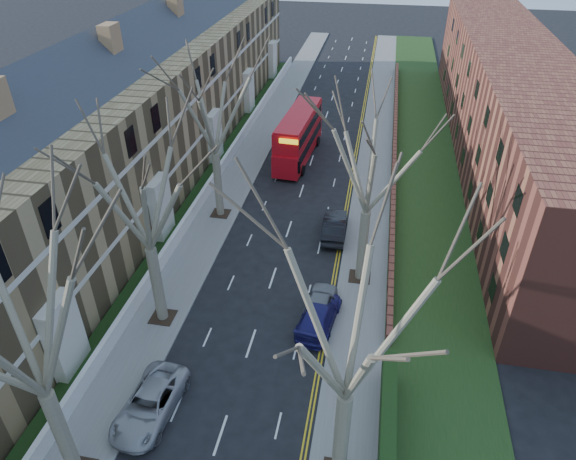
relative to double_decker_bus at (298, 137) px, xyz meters
The scene contains 16 objects.
pavement_left 5.11m from the double_decker_bus, behind, with size 3.00×102.00×0.12m, color slate.
pavement_right 7.63m from the double_decker_bus, ahead, with size 3.00×102.00×0.12m, color slate.
terrace_left 15.21m from the double_decker_bus, 146.10° to the right, with size 9.70×78.00×13.60m.
flats_right 19.38m from the double_decker_bus, 11.23° to the left, with size 13.97×54.00×10.00m.
front_wall_left 10.51m from the double_decker_bus, 127.35° to the right, with size 0.30×78.00×1.00m.
grass_verge_right 12.01m from the double_decker_bus, ahead, with size 6.00×102.00×0.06m.
tree_left_mid 34.36m from the double_decker_bus, 97.47° to the right, with size 10.50×10.50×14.71m.
tree_left_far 24.71m from the double_decker_bus, 100.61° to the right, with size 10.15×10.15×14.22m.
tree_left_dist 14.18m from the double_decker_bus, 111.15° to the right, with size 10.50×10.50×14.71m.
tree_right_mid 32.90m from the double_decker_bus, 77.31° to the right, with size 10.50×10.50×14.71m.
tree_right_far 19.95m from the double_decker_bus, 67.82° to the right, with size 10.15×10.15×14.22m.
double_decker_bus is the anchor object (origin of this frame).
car_left_far 29.84m from the double_decker_bus, 94.54° to the right, with size 2.32×5.03×1.40m, color #A4A4AA.
car_right_near 22.57m from the double_decker_bus, 77.37° to the right, with size 1.98×4.88×1.41m, color navy.
car_right_mid 21.63m from the double_decker_bus, 77.04° to the right, with size 1.70×4.23×1.44m, color gray.
car_right_far 13.41m from the double_decker_bus, 68.88° to the right, with size 1.65×4.73×1.56m, color black.
Camera 1 is at (5.87, -5.01, 21.67)m, focal length 32.00 mm.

